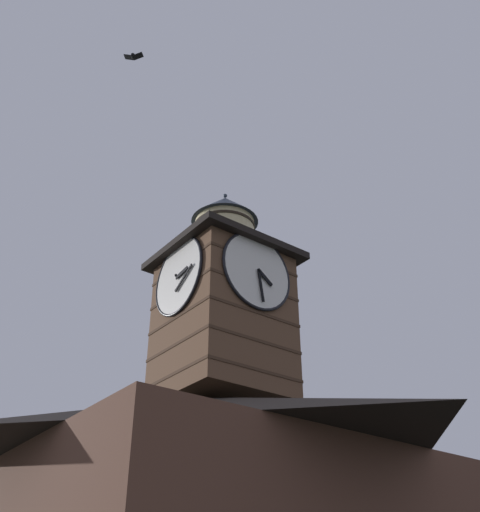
% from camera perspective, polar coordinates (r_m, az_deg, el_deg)
% --- Properties ---
extents(clock_tower, '(4.34, 4.34, 8.22)m').
position_cam_1_polar(clock_tower, '(21.32, -1.55, -4.67)').
color(clock_tower, brown).
rests_on(clock_tower, building_main).
extents(pine_tree_behind, '(6.08, 6.08, 13.96)m').
position_cam_1_polar(pine_tree_behind, '(23.73, -6.51, -20.14)').
color(pine_tree_behind, '#473323').
rests_on(pine_tree_behind, ground_plane).
extents(moon, '(2.17, 2.17, 2.17)m').
position_cam_1_polar(moon, '(66.12, -11.70, -17.05)').
color(moon, silver).
extents(flying_bird_high, '(0.56, 0.58, 0.15)m').
position_cam_1_polar(flying_bird_high, '(21.04, -9.78, 17.65)').
color(flying_bird_high, black).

